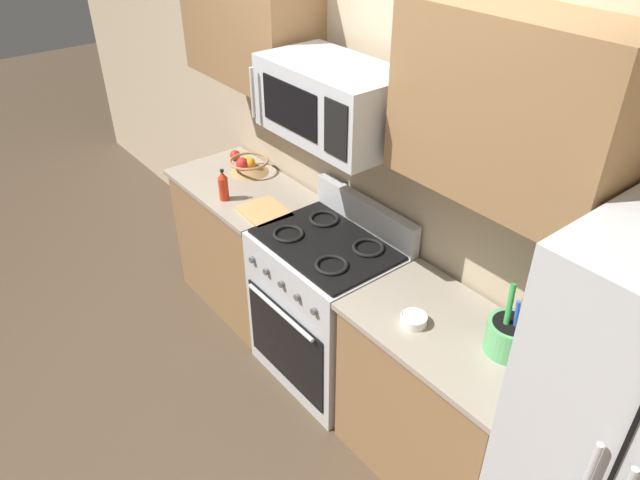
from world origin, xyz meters
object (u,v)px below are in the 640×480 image
(cutting_board, at_px, (264,212))
(prep_bowl, at_px, (414,319))
(fruit_basket, at_px, (249,165))
(refrigerator, at_px, (640,474))
(microwave, at_px, (333,101))
(range_oven, at_px, (327,308))
(utensil_crock, at_px, (510,335))
(bottle_hot_sauce, at_px, (223,186))
(apple_loose, at_px, (235,155))

(cutting_board, relative_size, prep_bowl, 2.36)
(fruit_basket, bearing_deg, cutting_board, -23.08)
(refrigerator, xyz_separation_m, microwave, (-1.71, 0.04, 0.81))
(range_oven, bearing_deg, microwave, 90.07)
(cutting_board, bearing_deg, utensil_crock, 6.22)
(refrigerator, xyz_separation_m, bottle_hot_sauce, (-2.47, -0.16, 0.12))
(microwave, height_order, utensil_crock, microwave)
(utensil_crock, height_order, apple_loose, utensil_crock)
(microwave, relative_size, apple_loose, 10.32)
(refrigerator, bearing_deg, microwave, 178.58)
(refrigerator, xyz_separation_m, fruit_basket, (-2.67, 0.14, 0.08))
(cutting_board, bearing_deg, prep_bowl, -0.83)
(fruit_basket, xyz_separation_m, cutting_board, (0.48, -0.21, -0.04))
(fruit_basket, bearing_deg, bottle_hot_sauce, -56.07)
(microwave, bearing_deg, utensil_crock, 3.32)
(refrigerator, relative_size, prep_bowl, 14.60)
(range_oven, bearing_deg, prep_bowl, -7.80)
(utensil_crock, bearing_deg, prep_bowl, -152.35)
(fruit_basket, relative_size, prep_bowl, 2.13)
(range_oven, distance_m, bottle_hot_sauce, 0.94)
(apple_loose, bearing_deg, cutting_board, -18.64)
(refrigerator, relative_size, cutting_board, 6.18)
(cutting_board, bearing_deg, microwave, 12.63)
(refrigerator, height_order, utensil_crock, refrigerator)
(cutting_board, bearing_deg, refrigerator, 1.68)
(range_oven, height_order, apple_loose, range_oven)
(utensil_crock, relative_size, prep_bowl, 2.89)
(utensil_crock, height_order, fruit_basket, utensil_crock)
(microwave, relative_size, prep_bowl, 6.01)
(refrigerator, distance_m, fruit_basket, 2.68)
(apple_loose, bearing_deg, fruit_basket, -7.71)
(microwave, bearing_deg, refrigerator, -1.42)
(fruit_basket, relative_size, cutting_board, 0.90)
(cutting_board, relative_size, bottle_hot_sauce, 1.44)
(fruit_basket, relative_size, bottle_hot_sauce, 1.30)
(cutting_board, distance_m, bottle_hot_sauce, 0.31)
(apple_loose, xyz_separation_m, bottle_hot_sauce, (0.42, -0.33, 0.05))
(refrigerator, relative_size, utensil_crock, 5.05)
(microwave, bearing_deg, range_oven, -89.93)
(fruit_basket, bearing_deg, apple_loose, 172.29)
(microwave, relative_size, fruit_basket, 2.82)
(prep_bowl, bearing_deg, refrigerator, 4.69)
(microwave, height_order, prep_bowl, microwave)
(utensil_crock, bearing_deg, cutting_board, -173.78)
(range_oven, bearing_deg, apple_loose, 172.53)
(microwave, xyz_separation_m, apple_loose, (-1.17, 0.13, -0.75))
(apple_loose, height_order, cutting_board, apple_loose)
(range_oven, height_order, utensil_crock, utensil_crock)
(range_oven, height_order, fruit_basket, range_oven)
(fruit_basket, bearing_deg, microwave, -5.93)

